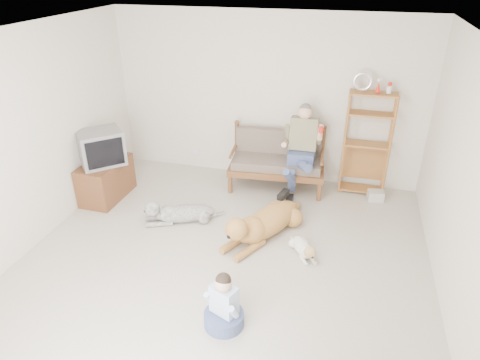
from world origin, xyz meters
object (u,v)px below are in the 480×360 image
(loveseat, at_px, (277,159))
(golden_retriever, at_px, (263,224))
(tv_stand, at_px, (106,180))
(etagere, at_px, (367,143))

(loveseat, relative_size, golden_retriever, 1.00)
(tv_stand, relative_size, golden_retriever, 0.59)
(loveseat, bearing_deg, tv_stand, -162.25)
(loveseat, bearing_deg, etagere, 2.70)
(tv_stand, xyz_separation_m, golden_retriever, (2.58, -0.45, -0.09))
(etagere, distance_m, tv_stand, 4.07)
(loveseat, xyz_separation_m, etagere, (1.34, 0.17, 0.35))
(loveseat, relative_size, etagere, 0.81)
(etagere, bearing_deg, loveseat, -172.70)
(etagere, height_order, tv_stand, etagere)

